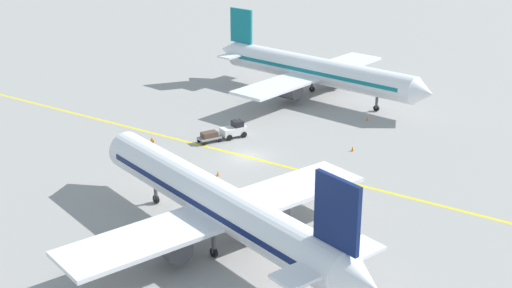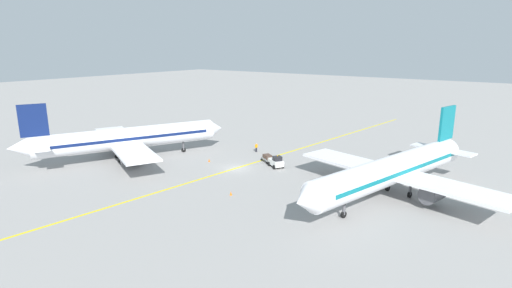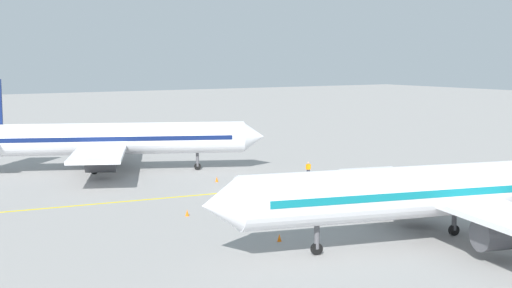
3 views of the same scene
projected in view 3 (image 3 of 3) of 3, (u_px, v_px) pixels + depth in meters
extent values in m
plane|color=gray|center=(244.00, 191.00, 69.61)|extent=(400.00, 400.00, 0.00)
cube|color=yellow|center=(244.00, 191.00, 69.61)|extent=(14.64, 119.20, 0.01)
cylinder|color=white|center=(444.00, 190.00, 49.74)|extent=(10.64, 29.99, 3.60)
cone|color=white|center=(220.00, 205.00, 44.72)|extent=(3.89, 3.14, 3.42)
cube|color=#0F727F|center=(444.00, 188.00, 49.72)|extent=(9.96, 27.09, 0.50)
cube|color=white|center=(456.00, 199.00, 50.14)|extent=(28.43, 11.71, 0.36)
cylinder|color=#4C4C51|center=(500.00, 233.00, 45.58)|extent=(2.90, 3.63, 2.20)
cylinder|color=#4C4C51|center=(418.00, 203.00, 55.01)|extent=(2.90, 3.63, 2.20)
cylinder|color=#4C4C51|center=(317.00, 234.00, 47.06)|extent=(0.36, 0.36, 2.00)
cylinder|color=black|center=(317.00, 249.00, 47.18)|extent=(0.46, 0.84, 0.80)
cylinder|color=#4C4C51|center=(481.00, 227.00, 49.14)|extent=(0.36, 0.36, 2.00)
cylinder|color=black|center=(480.00, 241.00, 49.26)|extent=(0.46, 0.84, 0.80)
cylinder|color=#4C4C51|center=(454.00, 217.00, 52.16)|extent=(0.36, 0.36, 2.00)
cylinder|color=black|center=(454.00, 230.00, 52.28)|extent=(0.46, 0.84, 0.80)
cylinder|color=white|center=(113.00, 139.00, 81.01)|extent=(15.63, 28.82, 3.60)
cone|color=white|center=(254.00, 137.00, 83.15)|extent=(4.10, 3.59, 3.42)
cube|color=#0F1E51|center=(113.00, 137.00, 80.99)|extent=(14.43, 26.11, 0.50)
cube|color=white|center=(104.00, 145.00, 80.97)|extent=(27.66, 16.26, 0.36)
cylinder|color=#4C4C51|center=(107.00, 150.00, 86.04)|extent=(3.32, 3.82, 2.20)
cylinder|color=#4C4C51|center=(101.00, 162.00, 76.20)|extent=(3.32, 3.82, 2.20)
cylinder|color=#4C4C51|center=(197.00, 158.00, 82.57)|extent=(0.36, 0.36, 2.00)
cylinder|color=black|center=(198.00, 166.00, 82.69)|extent=(0.58, 0.84, 0.80)
cylinder|color=#4C4C51|center=(97.00, 158.00, 82.61)|extent=(0.36, 0.36, 2.00)
cylinder|color=black|center=(97.00, 166.00, 82.73)|extent=(0.58, 0.84, 0.80)
cylinder|color=#4C4C51|center=(94.00, 162.00, 79.46)|extent=(0.36, 0.36, 2.00)
cylinder|color=black|center=(94.00, 171.00, 79.58)|extent=(0.58, 0.84, 0.80)
cube|color=white|center=(309.00, 186.00, 67.75)|extent=(3.34, 2.84, 0.90)
cube|color=black|center=(310.00, 179.00, 67.10)|extent=(1.60, 1.66, 0.70)
sphere|color=orange|center=(310.00, 175.00, 67.05)|extent=(0.16, 0.16, 0.16)
cylinder|color=black|center=(318.00, 193.00, 66.84)|extent=(0.73, 0.58, 0.70)
cylinder|color=black|center=(302.00, 193.00, 66.82)|extent=(0.73, 0.58, 0.70)
cylinder|color=black|center=(316.00, 189.00, 68.78)|extent=(0.73, 0.58, 0.70)
cylinder|color=black|center=(301.00, 189.00, 68.76)|extent=(0.73, 0.58, 0.70)
cube|color=gray|center=(306.00, 183.00, 70.95)|extent=(2.95, 2.54, 0.20)
cube|color=#4C382D|center=(307.00, 179.00, 70.90)|extent=(2.14, 1.90, 0.60)
cylinder|color=black|center=(314.00, 188.00, 69.97)|extent=(0.45, 0.35, 0.44)
cylinder|color=black|center=(301.00, 188.00, 69.95)|extent=(0.45, 0.35, 0.44)
cylinder|color=black|center=(312.00, 184.00, 72.03)|extent=(0.45, 0.35, 0.44)
cylinder|color=black|center=(299.00, 184.00, 72.02)|extent=(0.45, 0.35, 0.44)
cylinder|color=#23232D|center=(309.00, 173.00, 77.71)|extent=(0.16, 0.16, 0.85)
cylinder|color=#23232D|center=(307.00, 173.00, 77.65)|extent=(0.16, 0.16, 0.85)
cube|color=orange|center=(308.00, 167.00, 77.59)|extent=(0.31, 0.41, 0.60)
cylinder|color=orange|center=(310.00, 167.00, 77.66)|extent=(0.10, 0.10, 0.55)
cylinder|color=orange|center=(306.00, 167.00, 77.53)|extent=(0.10, 0.10, 0.55)
sphere|color=tan|center=(308.00, 163.00, 77.54)|extent=(0.22, 0.22, 0.22)
cone|color=orange|center=(187.00, 213.00, 58.66)|extent=(0.32, 0.32, 0.55)
cone|color=orange|center=(217.00, 179.00, 74.76)|extent=(0.32, 0.32, 0.55)
cone|color=orange|center=(279.00, 238.00, 50.60)|extent=(0.32, 0.32, 0.55)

